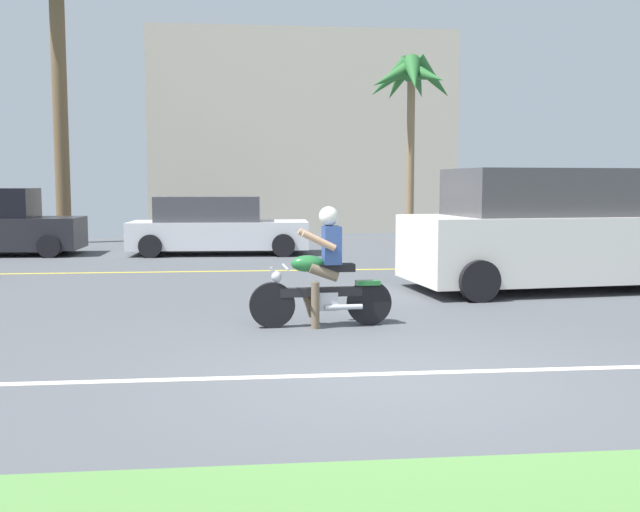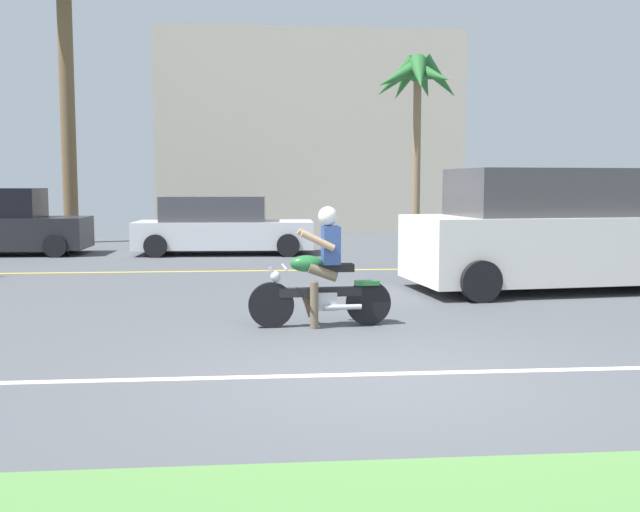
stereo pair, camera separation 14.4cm
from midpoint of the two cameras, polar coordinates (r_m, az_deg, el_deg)
name	(u,v)px [view 2 (the right image)]	position (r m, az deg, el deg)	size (l,w,h in m)	color
ground	(343,319)	(9.84, 2.25, -4.90)	(56.00, 30.00, 0.04)	#4C4F54
lane_line_near	(381,374)	(7.00, 5.38, -9.08)	(50.40, 0.12, 0.01)	silver
lane_line_far	(312,270)	(15.12, -0.38, -1.10)	(50.40, 0.12, 0.01)	yellow
motorcyclist	(322,276)	(9.14, 0.57, -1.56)	(1.79, 0.59, 1.50)	black
suv_nearby	(553,232)	(12.91, 17.88, 1.81)	(4.99, 2.66, 2.02)	white
parked_car_1	(221,227)	(18.75, -7.43, 2.25)	(4.49, 1.99, 1.46)	silver
palm_tree_0	(416,84)	(22.42, 7.67, 13.06)	(2.80, 2.78, 5.58)	#846B4C
palm_tree_1	(65,2)	(23.93, -19.00, 18.08)	(3.63, 3.64, 8.47)	brown
building_far	(308,135)	(27.73, -0.76, 9.32)	(10.82, 4.00, 7.12)	beige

